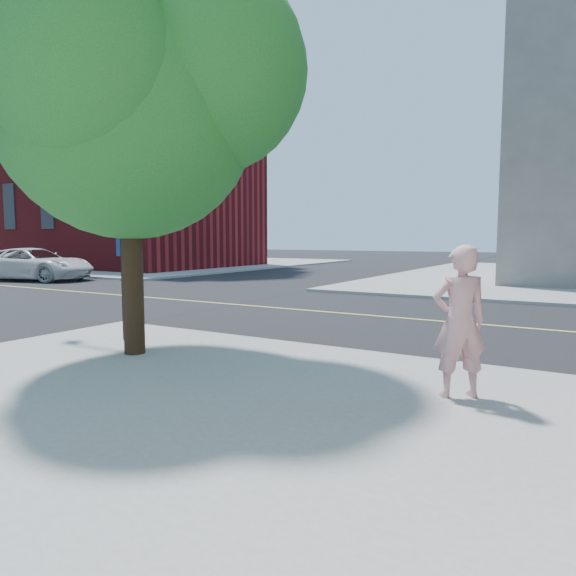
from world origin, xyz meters
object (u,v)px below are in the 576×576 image
Objects in this scene: street_tree at (133,76)px; signal_pole at (60,186)px; car_a at (34,264)px; man_on_phone at (460,322)px.

signal_pole is at bearing 166.14° from street_tree.
car_a is (-13.84, 8.38, -2.33)m from signal_pole.
car_a is at bearing 151.53° from street_tree.
street_tree is at bearing -31.74° from man_on_phone.
signal_pole reaches higher than man_on_phone.
car_a is (-21.90, 8.79, -0.26)m from man_on_phone.
man_on_phone is at bearing 3.47° from street_tree.
man_on_phone is 0.33× the size of car_a.
signal_pole is at bearing -38.16° from man_on_phone.
man_on_phone is at bearing -127.78° from car_a.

